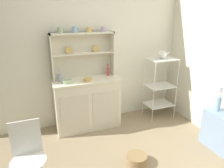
% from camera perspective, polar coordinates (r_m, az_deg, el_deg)
% --- Properties ---
extents(wall_back, '(3.84, 0.05, 2.50)m').
position_cam_1_polar(wall_back, '(3.60, -5.50, 8.70)').
color(wall_back, silver).
rests_on(wall_back, ground).
extents(hutch_cabinet, '(1.10, 0.45, 0.86)m').
position_cam_1_polar(hutch_cabinet, '(3.55, -6.75, -5.17)').
color(hutch_cabinet, silver).
rests_on(hutch_cabinet, ground).
extents(hutch_shelf_unit, '(1.03, 0.18, 0.73)m').
position_cam_1_polar(hutch_shelf_unit, '(3.46, -8.00, 8.76)').
color(hutch_shelf_unit, beige).
rests_on(hutch_shelf_unit, hutch_cabinet).
extents(bakers_rack, '(0.50, 0.37, 1.11)m').
position_cam_1_polar(bakers_rack, '(3.92, 13.06, 0.39)').
color(bakers_rack, silver).
rests_on(bakers_rack, ground).
extents(side_shelf_blue, '(0.28, 0.48, 0.55)m').
position_cam_1_polar(side_shelf_blue, '(3.44, 27.56, -11.34)').
color(side_shelf_blue, '#849EBC').
rests_on(side_shelf_blue, ground).
extents(wire_chair, '(0.36, 0.36, 0.85)m').
position_cam_1_polar(wire_chair, '(2.43, -22.11, -17.04)').
color(wire_chair, white).
rests_on(wire_chair, ground).
extents(floor_basket, '(0.27, 0.27, 0.12)m').
position_cam_1_polar(floor_basket, '(2.93, 6.80, -19.74)').
color(floor_basket, '#93754C').
rests_on(floor_basket, ground).
extents(cup_sage_0, '(0.09, 0.08, 0.09)m').
position_cam_1_polar(cup_sage_0, '(3.31, -13.98, 14.14)').
color(cup_sage_0, '#9EB78E').
rests_on(cup_sage_0, hutch_shelf_unit).
extents(cup_sky_1, '(0.09, 0.08, 0.09)m').
position_cam_1_polar(cup_sky_1, '(3.35, -10.16, 14.45)').
color(cup_sky_1, '#8EB2D1').
rests_on(cup_sky_1, hutch_shelf_unit).
extents(cup_gold_2, '(0.09, 0.08, 0.08)m').
position_cam_1_polar(cup_gold_2, '(3.40, -6.29, 14.56)').
color(cup_gold_2, '#DBB760').
rests_on(cup_gold_2, hutch_shelf_unit).
extents(cup_lilac_3, '(0.09, 0.07, 0.08)m').
position_cam_1_polar(cup_lilac_3, '(3.47, -2.34, 14.75)').
color(cup_lilac_3, '#B79ECC').
rests_on(cup_lilac_3, hutch_shelf_unit).
extents(bowl_mixing_large, '(0.16, 0.16, 0.05)m').
position_cam_1_polar(bowl_mixing_large, '(3.27, -12.15, 0.66)').
color(bowl_mixing_large, '#9EB78E').
rests_on(bowl_mixing_large, hutch_cabinet).
extents(bowl_floral_medium, '(0.14, 0.14, 0.05)m').
position_cam_1_polar(bowl_floral_medium, '(3.33, -6.72, 1.28)').
color(bowl_floral_medium, '#DBB760').
rests_on(bowl_floral_medium, hutch_cabinet).
extents(jam_bottle, '(0.05, 0.05, 0.19)m').
position_cam_1_polar(jam_bottle, '(3.58, -1.11, 3.54)').
color(jam_bottle, '#B74C47').
rests_on(jam_bottle, hutch_cabinet).
extents(utensil_jar, '(0.08, 0.08, 0.24)m').
position_cam_1_polar(utensil_jar, '(3.39, -14.06, 1.80)').
color(utensil_jar, '#B2B7C6').
rests_on(utensil_jar, hutch_cabinet).
extents(porcelain_teapot, '(0.24, 0.15, 0.17)m').
position_cam_1_polar(porcelain_teapot, '(3.79, 13.62, 7.82)').
color(porcelain_teapot, white).
rests_on(porcelain_teapot, bakers_rack).
extents(flower_vase, '(0.07, 0.07, 0.37)m').
position_cam_1_polar(flower_vase, '(3.34, 27.12, -4.45)').
color(flower_vase, '#8EB2D1').
rests_on(flower_vase, side_shelf_blue).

